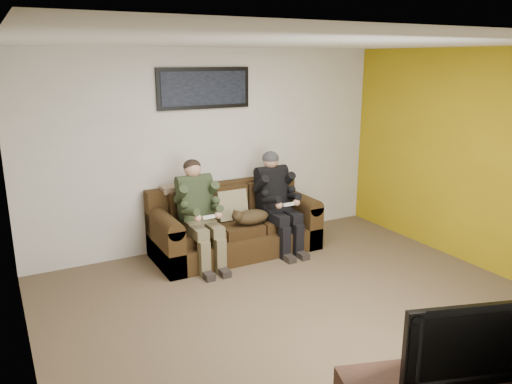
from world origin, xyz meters
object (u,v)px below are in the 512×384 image
television (468,338)px  person_left (199,208)px  framed_poster (204,88)px  person_right (276,196)px  cat (250,217)px  sofa (233,227)px

television → person_left: bearing=113.7°
person_left → framed_poster: 1.53m
person_right → framed_poster: 1.67m
cat → framed_poster: framed_poster is taller
sofa → television: (-0.18, -3.78, 0.44)m
cat → television: 3.52m
person_left → cat: 0.69m
person_right → cat: size_ratio=1.96×
sofa → cat: bearing=-68.2°
cat → sofa: bearing=111.8°
sofa → television: television is taller
sofa → person_left: 0.69m
person_left → television: size_ratio=1.32×
framed_poster → television: framed_poster is taller
person_right → framed_poster: bearing=142.8°
person_left → person_right: (1.09, 0.00, 0.00)m
sofa → person_right: 0.70m
person_left → person_right: size_ratio=0.99×
cat → framed_poster: (-0.31, 0.66, 1.57)m
person_right → television: person_right is taller
sofa → framed_poster: (-0.20, 0.39, 1.77)m
person_left → person_right: bearing=0.0°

